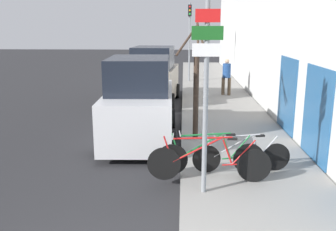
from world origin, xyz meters
name	(u,v)px	position (x,y,z in m)	size (l,w,h in m)	color
ground_plane	(158,109)	(0.00, 11.20, 0.00)	(80.00, 80.00, 0.00)	#28282B
sidewalk_curb	(215,95)	(2.60, 14.00, 0.07)	(3.20, 32.00, 0.15)	gray
building_facade	(256,28)	(4.35, 13.92, 3.23)	(0.23, 32.00, 6.50)	silver
signpost	(206,90)	(1.46, 2.93, 2.19)	(0.56, 0.11, 3.62)	gray
bicycle_0	(209,162)	(1.59, 3.47, 0.57)	(2.59, 0.44, 0.98)	black
bicycle_1	(211,157)	(1.65, 3.86, 0.55)	(2.37, 0.44, 0.95)	black
bicycle_2	(242,155)	(2.36, 4.04, 0.52)	(2.20, 0.44, 0.87)	black
parked_car_0	(140,104)	(-0.23, 6.78, 1.11)	(2.21, 4.52, 2.47)	silver
parked_car_1	(154,78)	(-0.25, 12.32, 1.12)	(2.24, 4.24, 2.48)	gray
pedestrian_near	(227,74)	(3.06, 13.69, 1.13)	(0.43, 0.38, 1.70)	#4C3D2D
street_tree	(196,87)	(1.40, 6.59, 1.66)	(0.87, 0.89, 3.44)	#3D2D23
traffic_light	(190,31)	(1.37, 18.28, 3.03)	(0.20, 0.30, 4.50)	gray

